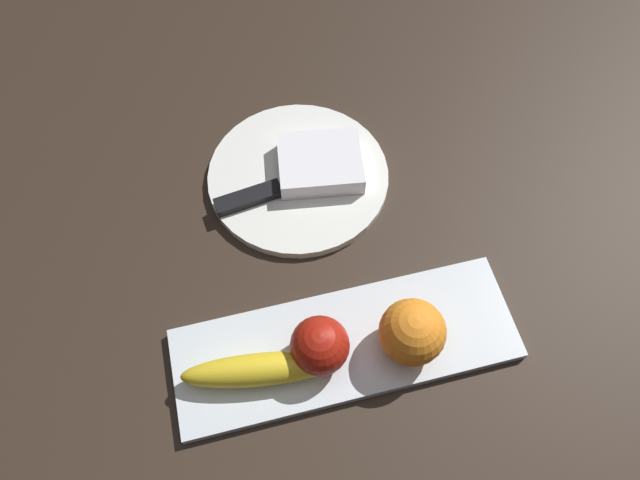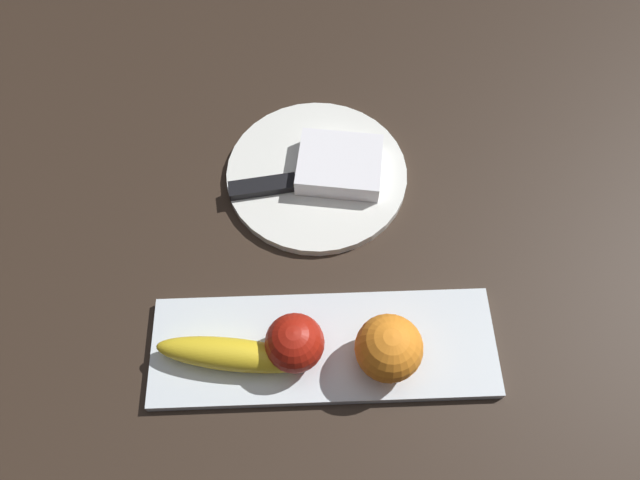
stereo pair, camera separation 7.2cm
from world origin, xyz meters
The scene contains 8 objects.
ground_plane centered at (0.00, 0.00, 0.00)m, with size 2.40×2.40×0.00m, color #30231A.
fruit_tray centered at (0.02, 0.01, 0.01)m, with size 0.40×0.13×0.01m, color silver.
apple centered at (-0.01, 0.01, 0.05)m, with size 0.07×0.07×0.07m, color #A61A0E.
banana centered at (-0.08, 0.00, 0.03)m, with size 0.18×0.04×0.04m, color yellow.
orange_near_apple centered at (0.09, -0.01, 0.05)m, with size 0.08×0.08×0.08m, color orange.
dinner_plate centered at (0.02, 0.26, 0.01)m, with size 0.25×0.25×0.01m, color white.
folded_napkin centered at (0.06, 0.26, 0.03)m, with size 0.11×0.09×0.03m, color white.
knife centered at (-0.03, 0.24, 0.02)m, with size 0.18×0.05×0.01m.
Camera 1 is at (-0.06, -0.20, 0.68)m, focal length 33.17 mm.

